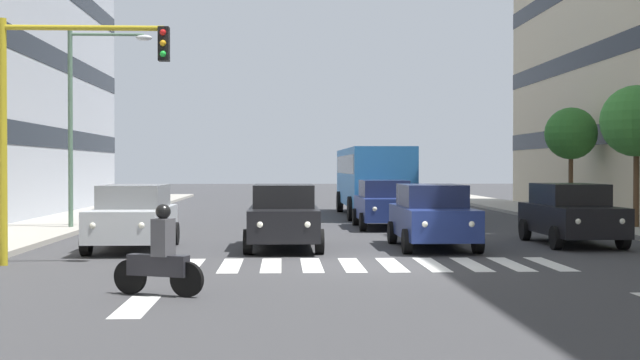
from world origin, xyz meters
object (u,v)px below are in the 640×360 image
at_px(car_3, 133,216).
at_px(motorcycle_with_rider, 160,258).
at_px(bus_behind_traffic, 372,174).
at_px(street_tree_1, 637,121).
at_px(street_lamp_left, 634,81).
at_px(car_0, 571,213).
at_px(car_2, 284,216).
at_px(traffic_light_gantry, 50,102).
at_px(car_row2_0, 384,203).
at_px(street_tree_2, 571,134).
at_px(car_1, 432,215).
at_px(street_lamp_right, 85,106).

height_order(car_3, motorcycle_with_rider, car_3).
relative_size(bus_behind_traffic, street_tree_1, 2.17).
bearing_deg(street_tree_1, bus_behind_traffic, -49.90).
distance_m(car_3, street_lamp_left, 15.44).
xyz_separation_m(car_0, car_2, (8.11, 0.87, 0.00)).
bearing_deg(street_lamp_left, car_3, 10.95).
bearing_deg(car_2, car_0, -173.91).
bearing_deg(traffic_light_gantry, car_row2_0, -128.42).
height_order(car_2, street_tree_1, street_tree_1).
relative_size(car_0, street_tree_2, 0.96).
bearing_deg(bus_behind_traffic, car_2, 75.22).
bearing_deg(bus_behind_traffic, car_0, 105.97).
height_order(car_1, street_lamp_right, street_lamp_right).
bearing_deg(street_tree_1, street_lamp_left, 65.68).
bearing_deg(street_lamp_left, traffic_light_gantry, 21.62).
distance_m(car_1, motorcycle_with_rider, 10.25).
bearing_deg(bus_behind_traffic, car_3, 62.51).
distance_m(street_lamp_right, street_tree_2, 20.43).
bearing_deg(car_2, car_1, 179.62).
bearing_deg(street_lamp_right, car_3, 112.75).
height_order(traffic_light_gantry, street_tree_1, traffic_light_gantry).
bearing_deg(motorcycle_with_rider, bus_behind_traffic, -104.67).
distance_m(motorcycle_with_rider, street_tree_1, 20.09).
bearing_deg(motorcycle_with_rider, car_0, -138.37).
bearing_deg(car_0, car_3, 4.76).
distance_m(bus_behind_traffic, street_tree_1, 12.60).
bearing_deg(traffic_light_gantry, bus_behind_traffic, -116.10).
bearing_deg(street_tree_1, car_3, 19.95).
relative_size(motorcycle_with_rider, street_lamp_left, 0.21).
distance_m(traffic_light_gantry, street_lamp_left, 17.13).
height_order(car_0, street_lamp_right, street_lamp_right).
xyz_separation_m(car_row2_0, street_lamp_right, (10.38, 0.98, 3.40)).
distance_m(traffic_light_gantry, street_tree_2, 24.53).
bearing_deg(car_3, street_tree_1, -160.05).
height_order(car_row2_0, street_lamp_right, street_lamp_right).
distance_m(car_1, car_2, 4.01).
relative_size(street_lamp_right, street_tree_1, 1.39).
height_order(motorcycle_with_rider, street_lamp_left, street_lamp_left).
relative_size(bus_behind_traffic, street_lamp_right, 1.57).
bearing_deg(car_1, motorcycle_with_rider, 53.22).
height_order(car_2, bus_behind_traffic, bus_behind_traffic).
xyz_separation_m(car_0, car_row2_0, (4.50, -6.64, 0.00)).
xyz_separation_m(motorcycle_with_rider, street_tree_2, (-14.57, -21.68, 2.97)).
relative_size(car_1, street_tree_2, 0.96).
distance_m(car_row2_0, motorcycle_with_rider, 16.76).
relative_size(car_1, street_tree_1, 0.92).
relative_size(car_1, car_row2_0, 1.00).
bearing_deg(car_2, street_tree_2, -132.79).
relative_size(car_row2_0, street_lamp_right, 0.66).
bearing_deg(car_3, bus_behind_traffic, -117.49).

